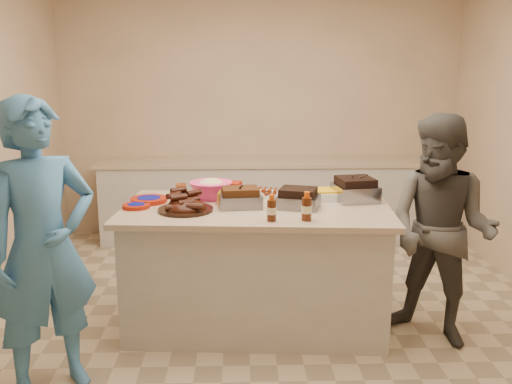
{
  "coord_description": "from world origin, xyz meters",
  "views": [
    {
      "loc": [
        -0.24,
        -4.02,
        1.97
      ],
      "look_at": [
        -0.12,
        0.07,
        1.03
      ],
      "focal_mm": 40.0,
      "sensor_mm": 36.0,
      "label": 1
    }
  ],
  "objects_px": {
    "bbq_bottle_b": "(306,220)",
    "plastic_cup": "(181,194)",
    "island": "(256,323)",
    "bbq_bottle_a": "(272,221)",
    "rib_platter": "(186,211)",
    "guest_gray": "(433,338)",
    "roasting_pan": "(355,200)",
    "mustard_bottle": "(220,205)",
    "coleslaw_bowl": "(211,199)"
  },
  "relations": [
    {
      "from": "coleslaw_bowl",
      "to": "bbq_bottle_b",
      "type": "height_order",
      "value": "coleslaw_bowl"
    },
    {
      "from": "rib_platter",
      "to": "plastic_cup",
      "type": "distance_m",
      "value": 0.54
    },
    {
      "from": "bbq_bottle_a",
      "to": "bbq_bottle_b",
      "type": "relative_size",
      "value": 0.92
    },
    {
      "from": "roasting_pan",
      "to": "bbq_bottle_b",
      "type": "xyz_separation_m",
      "value": [
        -0.44,
        -0.55,
        0.0
      ]
    },
    {
      "from": "plastic_cup",
      "to": "bbq_bottle_a",
      "type": "bearing_deg",
      "value": -50.08
    },
    {
      "from": "island",
      "to": "bbq_bottle_b",
      "type": "relative_size",
      "value": 9.95
    },
    {
      "from": "plastic_cup",
      "to": "guest_gray",
      "type": "height_order",
      "value": "plastic_cup"
    },
    {
      "from": "coleslaw_bowl",
      "to": "mustard_bottle",
      "type": "relative_size",
      "value": 2.8
    },
    {
      "from": "bbq_bottle_a",
      "to": "guest_gray",
      "type": "relative_size",
      "value": 0.11
    },
    {
      "from": "plastic_cup",
      "to": "island",
      "type": "bearing_deg",
      "value": -36.38
    },
    {
      "from": "island",
      "to": "bbq_bottle_b",
      "type": "distance_m",
      "value": 1.05
    },
    {
      "from": "island",
      "to": "rib_platter",
      "type": "height_order",
      "value": "rib_platter"
    },
    {
      "from": "plastic_cup",
      "to": "mustard_bottle",
      "type": "bearing_deg",
      "value": -48.64
    },
    {
      "from": "mustard_bottle",
      "to": "plastic_cup",
      "type": "bearing_deg",
      "value": 131.36
    },
    {
      "from": "mustard_bottle",
      "to": "guest_gray",
      "type": "height_order",
      "value": "mustard_bottle"
    },
    {
      "from": "coleslaw_bowl",
      "to": "rib_platter",
      "type": "bearing_deg",
      "value": -114.0
    },
    {
      "from": "island",
      "to": "rib_platter",
      "type": "bearing_deg",
      "value": -164.61
    },
    {
      "from": "bbq_bottle_b",
      "to": "guest_gray",
      "type": "height_order",
      "value": "bbq_bottle_b"
    },
    {
      "from": "bbq_bottle_a",
      "to": "plastic_cup",
      "type": "distance_m",
      "value": 1.06
    },
    {
      "from": "island",
      "to": "guest_gray",
      "type": "relative_size",
      "value": 1.2
    },
    {
      "from": "guest_gray",
      "to": "rib_platter",
      "type": "bearing_deg",
      "value": -145.15
    },
    {
      "from": "bbq_bottle_b",
      "to": "guest_gray",
      "type": "xyz_separation_m",
      "value": [
        0.95,
        0.09,
        -0.93
      ]
    },
    {
      "from": "roasting_pan",
      "to": "island",
      "type": "bearing_deg",
      "value": -176.4
    },
    {
      "from": "island",
      "to": "coleslaw_bowl",
      "type": "relative_size",
      "value": 5.91
    },
    {
      "from": "rib_platter",
      "to": "mustard_bottle",
      "type": "relative_size",
      "value": 3.33
    },
    {
      "from": "rib_platter",
      "to": "plastic_cup",
      "type": "relative_size",
      "value": 4.44
    },
    {
      "from": "plastic_cup",
      "to": "roasting_pan",
      "type": "bearing_deg",
      "value": -10.77
    },
    {
      "from": "bbq_bottle_a",
      "to": "roasting_pan",
      "type": "bearing_deg",
      "value": 39.76
    },
    {
      "from": "island",
      "to": "plastic_cup",
      "type": "relative_size",
      "value": 22.04
    },
    {
      "from": "island",
      "to": "bbq_bottle_a",
      "type": "relative_size",
      "value": 10.86
    },
    {
      "from": "bbq_bottle_b",
      "to": "plastic_cup",
      "type": "xyz_separation_m",
      "value": [
        -0.92,
        0.81,
        0.0
      ]
    },
    {
      "from": "coleslaw_bowl",
      "to": "bbq_bottle_a",
      "type": "relative_size",
      "value": 1.84
    },
    {
      "from": "mustard_bottle",
      "to": "plastic_cup",
      "type": "height_order",
      "value": "mustard_bottle"
    },
    {
      "from": "rib_platter",
      "to": "roasting_pan",
      "type": "distance_m",
      "value": 1.3
    },
    {
      "from": "rib_platter",
      "to": "roasting_pan",
      "type": "bearing_deg",
      "value": 12.45
    },
    {
      "from": "island",
      "to": "bbq_bottle_a",
      "type": "height_order",
      "value": "bbq_bottle_a"
    },
    {
      "from": "roasting_pan",
      "to": "plastic_cup",
      "type": "height_order",
      "value": "roasting_pan"
    },
    {
      "from": "roasting_pan",
      "to": "coleslaw_bowl",
      "type": "distance_m",
      "value": 1.11
    },
    {
      "from": "bbq_bottle_b",
      "to": "coleslaw_bowl",
      "type": "bearing_deg",
      "value": 136.18
    },
    {
      "from": "roasting_pan",
      "to": "bbq_bottle_b",
      "type": "bearing_deg",
      "value": -137.84
    },
    {
      "from": "coleslaw_bowl",
      "to": "mustard_bottle",
      "type": "bearing_deg",
      "value": -68.92
    },
    {
      "from": "roasting_pan",
      "to": "mustard_bottle",
      "type": "xyz_separation_m",
      "value": [
        -1.03,
        -0.11,
        0.0
      ]
    },
    {
      "from": "rib_platter",
      "to": "mustard_bottle",
      "type": "height_order",
      "value": "rib_platter"
    },
    {
      "from": "bbq_bottle_a",
      "to": "guest_gray",
      "type": "bearing_deg",
      "value": 4.76
    },
    {
      "from": "bbq_bottle_a",
      "to": "coleslaw_bowl",
      "type": "bearing_deg",
      "value": 123.86
    },
    {
      "from": "island",
      "to": "rib_platter",
      "type": "relative_size",
      "value": 4.97
    },
    {
      "from": "rib_platter",
      "to": "coleslaw_bowl",
      "type": "xyz_separation_m",
      "value": [
        0.16,
        0.37,
        0.0
      ]
    },
    {
      "from": "island",
      "to": "bbq_bottle_a",
      "type": "distance_m",
      "value": 1.01
    },
    {
      "from": "roasting_pan",
      "to": "bbq_bottle_b",
      "type": "height_order",
      "value": "bbq_bottle_b"
    },
    {
      "from": "rib_platter",
      "to": "bbq_bottle_a",
      "type": "bearing_deg",
      "value": -24.99
    }
  ]
}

